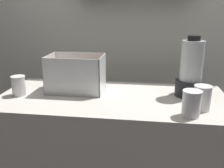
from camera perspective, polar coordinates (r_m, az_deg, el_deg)
The scene contains 7 objects.
counter at distance 1.73m, azimuth 0.00°, elevation -17.04°, with size 1.40×0.64×0.90m, color beige.
back_wall_unit at distance 2.20m, azimuth 2.85°, elevation 12.93°, with size 2.60×0.24×2.50m.
carrot_display_bin at distance 1.62m, azimuth -8.01°, elevation 1.03°, with size 0.35×0.23×0.23m.
blender_pitcher at distance 1.57m, azimuth 17.68°, elevation 2.63°, with size 0.17×0.17×0.37m.
juice_cup_beet_far_left at distance 1.63m, azimuth -20.63°, elevation -0.54°, with size 0.09×0.09×0.12m.
juice_cup_pomegranate_left at distance 1.30m, azimuth 17.76°, elevation -4.65°, with size 0.10×0.10×0.13m.
juice_cup_beet_middle at distance 1.39m, azimuth 19.99°, elevation -3.38°, with size 0.09×0.09×0.13m.
Camera 1 is at (0.20, -1.42, 1.42)m, focal length 39.78 mm.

